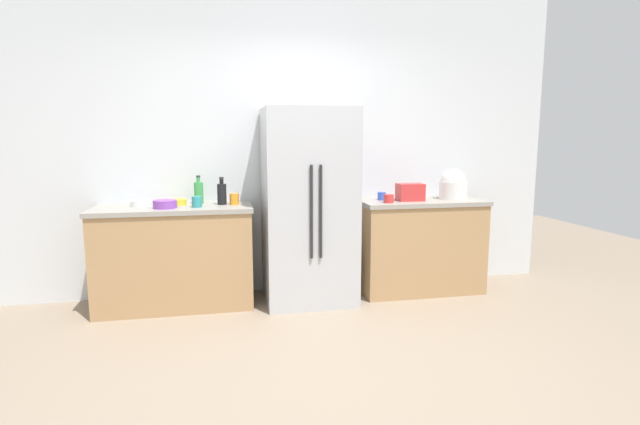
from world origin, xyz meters
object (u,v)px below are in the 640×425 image
at_px(cup_b, 234,199).
at_px(cup_c, 389,199).
at_px(bowl_a, 141,203).
at_px(bowl_b, 165,204).
at_px(rice_cooker, 453,185).
at_px(bottle_b, 199,192).
at_px(bowl_c, 176,202).
at_px(toaster, 410,192).
at_px(cup_a, 382,196).
at_px(refrigerator, 309,206).
at_px(cup_d, 197,202).
at_px(bottle_a, 222,193).

relative_size(cup_b, cup_c, 1.05).
height_order(bowl_a, bowl_b, bowl_b).
bearing_deg(rice_cooker, bottle_b, 176.53).
height_order(bowl_a, bowl_c, bowl_c).
bearing_deg(toaster, cup_a, 158.79).
xyz_separation_m(refrigerator, cup_c, (0.74, -0.08, 0.06)).
bearing_deg(bowl_a, bowl_c, 2.71).
distance_m(bowl_a, bowl_b, 0.29).
bearing_deg(refrigerator, bottle_b, 167.22).
distance_m(cup_a, bowl_a, 2.22).
bearing_deg(bowl_b, bowl_a, 139.67).
xyz_separation_m(bottle_b, cup_b, (0.32, -0.14, -0.05)).
height_order(refrigerator, rice_cooker, refrigerator).
bearing_deg(cup_d, bowl_c, 133.49).
bearing_deg(bottle_b, cup_d, -91.90).
bearing_deg(cup_b, bottle_b, 156.68).
bearing_deg(cup_d, cup_c, -1.86).
relative_size(toaster, bottle_a, 0.98).
distance_m(bottle_a, bottle_b, 0.24).
bearing_deg(toaster, cup_c, -156.79).
bearing_deg(bowl_a, bottle_a, -4.47).
relative_size(cup_d, bowl_c, 0.51).
height_order(cup_c, bowl_a, cup_c).
xyz_separation_m(bottle_a, cup_d, (-0.21, -0.13, -0.05)).
distance_m(refrigerator, cup_a, 0.75).
relative_size(bowl_a, bowl_b, 0.90).
xyz_separation_m(toaster, cup_b, (-1.66, 0.06, -0.03)).
bearing_deg(rice_cooker, cup_d, -177.64).
distance_m(bowl_a, bowl_c, 0.30).
height_order(bottle_b, cup_b, bottle_b).
relative_size(bottle_a, bowl_a, 1.39).
relative_size(refrigerator, cup_a, 22.30).
height_order(toaster, bowl_a, toaster).
relative_size(cup_a, cup_c, 0.83).
height_order(toaster, rice_cooker, rice_cooker).
relative_size(cup_c, bowl_b, 0.48).
height_order(refrigerator, bowl_b, refrigerator).
xyz_separation_m(cup_d, bowl_a, (-0.49, 0.19, -0.02)).
distance_m(cup_a, bowl_b, 2.00).
bearing_deg(bowl_a, cup_d, -21.10).
height_order(cup_c, cup_d, cup_d).
relative_size(refrigerator, bowl_b, 8.87).
height_order(cup_b, bowl_b, cup_b).
height_order(refrigerator, toaster, refrigerator).
xyz_separation_m(toaster, bowl_b, (-2.25, -0.05, -0.05)).
height_order(cup_b, cup_c, cup_b).
xyz_separation_m(toaster, cup_a, (-0.25, 0.10, -0.04)).
bearing_deg(toaster, refrigerator, -178.50).
bearing_deg(cup_b, bowl_a, 174.72).
bearing_deg(rice_cooker, toaster, -174.07).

